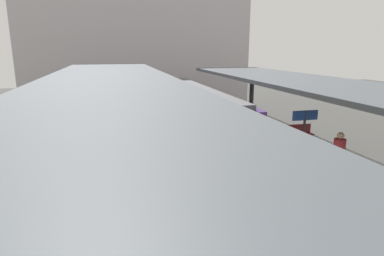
{
  "coord_description": "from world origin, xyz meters",
  "views": [
    {
      "loc": [
        -3.72,
        -9.06,
        5.17
      ],
      "look_at": [
        -0.24,
        5.11,
        1.65
      ],
      "focal_mm": 30.59,
      "sensor_mm": 36.0,
      "label": 1
    }
  ],
  "objects": [
    {
      "name": "canopy_right",
      "position": [
        3.8,
        1.4,
        3.87
      ],
      "size": [
        4.18,
        21.0,
        2.98
      ],
      "color": "#333335",
      "rests_on": "platform_right"
    },
    {
      "name": "platform_left",
      "position": [
        -3.8,
        0.0,
        0.5
      ],
      "size": [
        4.4,
        28.0,
        1.0
      ],
      "primitive_type": "cube",
      "color": "#9E9E99",
      "rests_on": "ground_plane"
    },
    {
      "name": "platform_sign",
      "position": [
        2.42,
        0.3,
        2.62
      ],
      "size": [
        0.9,
        0.08,
        2.21
      ],
      "color": "#262628",
      "rests_on": "platform_right"
    },
    {
      "name": "rail_near_side",
      "position": [
        -0.72,
        0.0,
        0.27
      ],
      "size": [
        0.08,
        28.0,
        0.14
      ],
      "primitive_type": "cube",
      "color": "slate",
      "rests_on": "track_ballast"
    },
    {
      "name": "passenger_mid_platform",
      "position": [
        -3.11,
        6.54,
        1.87
      ],
      "size": [
        0.36,
        0.36,
        1.67
      ],
      "color": "#232328",
      "rests_on": "platform_left"
    },
    {
      "name": "canopy_left",
      "position": [
        -3.8,
        1.4,
        4.17
      ],
      "size": [
        4.18,
        21.0,
        3.29
      ],
      "color": "#333335",
      "rests_on": "platform_left"
    },
    {
      "name": "platform_bench",
      "position": [
        4.32,
        3.68,
        1.46
      ],
      "size": [
        1.4,
        0.41,
        0.86
      ],
      "color": "black",
      "rests_on": "platform_right"
    },
    {
      "name": "ground_plane",
      "position": [
        0.0,
        0.0,
        0.0
      ],
      "size": [
        80.0,
        80.0,
        0.0
      ],
      "primitive_type": "plane",
      "color": "#383835"
    },
    {
      "name": "station_building_backdrop",
      "position": [
        -1.44,
        20.0,
        5.5
      ],
      "size": [
        18.0,
        6.0,
        11.0
      ],
      "primitive_type": "cube",
      "color": "#B7B2B7",
      "rests_on": "ground_plane"
    },
    {
      "name": "commuter_train",
      "position": [
        0.0,
        6.83,
        1.73
      ],
      "size": [
        2.78,
        11.99,
        3.1
      ],
      "color": "#472D6B",
      "rests_on": "track_ballast"
    },
    {
      "name": "platform_right",
      "position": [
        3.8,
        0.0,
        0.5
      ],
      "size": [
        4.4,
        28.0,
        1.0
      ],
      "primitive_type": "cube",
      "color": "#9E9E99",
      "rests_on": "ground_plane"
    },
    {
      "name": "passenger_near_bench",
      "position": [
        3.02,
        -0.74,
        1.88
      ],
      "size": [
        0.36,
        0.36,
        1.7
      ],
      "color": "#232328",
      "rests_on": "platform_right"
    },
    {
      "name": "track_ballast",
      "position": [
        0.0,
        0.0,
        0.1
      ],
      "size": [
        3.2,
        28.0,
        0.2
      ],
      "primitive_type": "cube",
      "color": "#423F3D",
      "rests_on": "ground_plane"
    },
    {
      "name": "rail_far_side",
      "position": [
        0.72,
        0.0,
        0.27
      ],
      "size": [
        0.08,
        28.0,
        0.14
      ],
      "primitive_type": "cube",
      "color": "slate",
      "rests_on": "track_ballast"
    }
  ]
}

